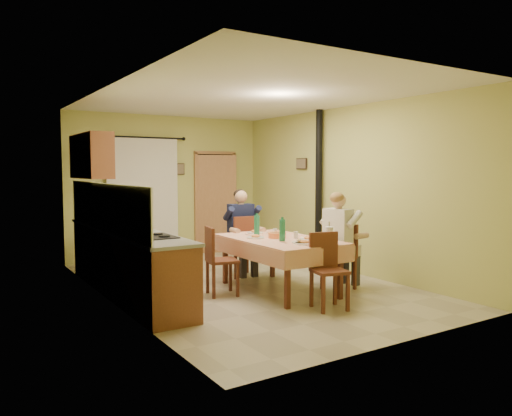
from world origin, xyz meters
TOP-DOWN VIEW (x-y plane):
  - floor at (0.00, 0.00)m, footprint 4.00×6.00m
  - room_shell at (0.00, 0.00)m, footprint 4.04×6.04m
  - kitchen_run at (-1.71, 0.40)m, footprint 0.64×3.64m
  - upper_cabinets at (-1.82, 1.70)m, footprint 0.35×1.40m
  - curtain at (-0.55, 2.90)m, footprint 1.70×0.07m
  - doorway at (1.04, 2.92)m, footprint 0.96×0.27m
  - dining_table at (0.22, -0.57)m, footprint 1.16×1.92m
  - tableware at (0.22, -0.69)m, footprint 0.77×1.64m
  - chair_far at (0.27, 0.57)m, footprint 0.48×0.48m
  - chair_near at (0.21, -1.67)m, footprint 0.47×0.47m
  - chair_right at (1.01, -0.96)m, footprint 0.46×0.46m
  - chair_left at (-0.60, -0.34)m, footprint 0.47×0.47m
  - man_far at (0.28, 0.58)m, footprint 0.61×0.50m
  - man_right at (1.00, -0.96)m, footprint 0.53×0.62m
  - stove_flue at (1.90, 0.60)m, footprint 0.24×0.24m
  - picture_back at (0.25, 2.97)m, footprint 0.19×0.03m
  - picture_right at (1.97, 1.20)m, footprint 0.03×0.31m

SIDE VIEW (x-z plane):
  - floor at x=0.00m, z-range -0.01..0.01m
  - chair_near at x=0.21m, z-range -0.18..0.76m
  - chair_right at x=1.01m, z-range -0.19..0.76m
  - chair_left at x=-0.60m, z-range -0.19..0.77m
  - chair_far at x=0.27m, z-range -0.21..0.79m
  - dining_table at x=0.22m, z-range 0.00..0.76m
  - kitchen_run at x=-1.71m, z-range -0.30..1.26m
  - tableware at x=0.22m, z-range 0.66..0.99m
  - man_far at x=0.28m, z-range 0.18..1.57m
  - man_right at x=1.00m, z-range 0.18..1.57m
  - stove_flue at x=1.90m, z-range -0.38..2.42m
  - doorway at x=1.04m, z-range -0.02..2.13m
  - curtain at x=-0.55m, z-range 0.15..2.37m
  - picture_back at x=0.25m, z-range 1.64..1.86m
  - room_shell at x=0.00m, z-range 0.41..3.23m
  - picture_right at x=1.97m, z-range 1.75..1.96m
  - upper_cabinets at x=-1.82m, z-range 1.60..2.30m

